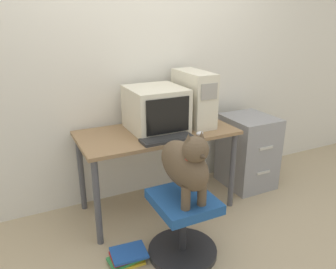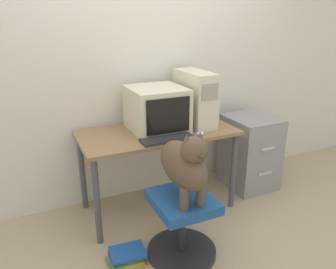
{
  "view_description": "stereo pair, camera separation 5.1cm",
  "coord_description": "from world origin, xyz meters",
  "px_view_note": "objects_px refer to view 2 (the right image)",
  "views": [
    {
      "loc": [
        -1.08,
        -2.08,
        1.66
      ],
      "look_at": [
        -0.04,
        0.02,
        0.82
      ],
      "focal_mm": 35.0,
      "sensor_mm": 36.0,
      "label": 1
    },
    {
      "loc": [
        -1.03,
        -2.1,
        1.66
      ],
      "look_at": [
        -0.04,
        0.02,
        0.82
      ],
      "focal_mm": 35.0,
      "sensor_mm": 36.0,
      "label": 2
    }
  ],
  "objects_px": {
    "crt_monitor": "(157,109)",
    "dog": "(184,164)",
    "keyboard": "(167,139)",
    "pc_tower": "(195,98)",
    "filing_cabinet": "(249,152)",
    "book_stack_floor": "(127,256)",
    "office_chair": "(182,224)"
  },
  "relations": [
    {
      "from": "filing_cabinet",
      "to": "book_stack_floor",
      "type": "distance_m",
      "value": 1.64
    },
    {
      "from": "pc_tower",
      "to": "keyboard",
      "type": "distance_m",
      "value": 0.54
    },
    {
      "from": "keyboard",
      "to": "dog",
      "type": "height_order",
      "value": "dog"
    },
    {
      "from": "office_chair",
      "to": "dog",
      "type": "height_order",
      "value": "dog"
    },
    {
      "from": "keyboard",
      "to": "book_stack_floor",
      "type": "bearing_deg",
      "value": -145.75
    },
    {
      "from": "office_chair",
      "to": "book_stack_floor",
      "type": "xyz_separation_m",
      "value": [
        -0.39,
        0.1,
        -0.21
      ]
    },
    {
      "from": "crt_monitor",
      "to": "pc_tower",
      "type": "bearing_deg",
      "value": 0.12
    },
    {
      "from": "crt_monitor",
      "to": "keyboard",
      "type": "xyz_separation_m",
      "value": [
        -0.03,
        -0.29,
        -0.17
      ]
    },
    {
      "from": "pc_tower",
      "to": "filing_cabinet",
      "type": "bearing_deg",
      "value": -3.81
    },
    {
      "from": "filing_cabinet",
      "to": "pc_tower",
      "type": "bearing_deg",
      "value": 176.19
    },
    {
      "from": "crt_monitor",
      "to": "book_stack_floor",
      "type": "height_order",
      "value": "crt_monitor"
    },
    {
      "from": "pc_tower",
      "to": "dog",
      "type": "distance_m",
      "value": 0.91
    },
    {
      "from": "dog",
      "to": "filing_cabinet",
      "type": "distance_m",
      "value": 1.36
    },
    {
      "from": "keyboard",
      "to": "filing_cabinet",
      "type": "bearing_deg",
      "value": 13.31
    },
    {
      "from": "crt_monitor",
      "to": "keyboard",
      "type": "relative_size",
      "value": 1.13
    },
    {
      "from": "pc_tower",
      "to": "keyboard",
      "type": "bearing_deg",
      "value": -144.53
    },
    {
      "from": "keyboard",
      "to": "book_stack_floor",
      "type": "distance_m",
      "value": 0.92
    },
    {
      "from": "pc_tower",
      "to": "filing_cabinet",
      "type": "height_order",
      "value": "pc_tower"
    },
    {
      "from": "book_stack_floor",
      "to": "filing_cabinet",
      "type": "bearing_deg",
      "value": 20.62
    },
    {
      "from": "keyboard",
      "to": "dog",
      "type": "distance_m",
      "value": 0.45
    },
    {
      "from": "crt_monitor",
      "to": "dog",
      "type": "xyz_separation_m",
      "value": [
        -0.11,
        -0.73,
        -0.18
      ]
    },
    {
      "from": "crt_monitor",
      "to": "pc_tower",
      "type": "relative_size",
      "value": 0.97
    },
    {
      "from": "pc_tower",
      "to": "dog",
      "type": "xyz_separation_m",
      "value": [
        -0.48,
        -0.73,
        -0.24
      ]
    },
    {
      "from": "keyboard",
      "to": "office_chair",
      "type": "bearing_deg",
      "value": -100.73
    },
    {
      "from": "office_chair",
      "to": "filing_cabinet",
      "type": "distance_m",
      "value": 1.3
    },
    {
      "from": "office_chair",
      "to": "pc_tower",
      "type": "bearing_deg",
      "value": 55.75
    },
    {
      "from": "pc_tower",
      "to": "office_chair",
      "type": "height_order",
      "value": "pc_tower"
    },
    {
      "from": "office_chair",
      "to": "dog",
      "type": "relative_size",
      "value": 0.96
    },
    {
      "from": "filing_cabinet",
      "to": "book_stack_floor",
      "type": "bearing_deg",
      "value": -159.38
    },
    {
      "from": "office_chair",
      "to": "book_stack_floor",
      "type": "height_order",
      "value": "office_chair"
    },
    {
      "from": "crt_monitor",
      "to": "pc_tower",
      "type": "height_order",
      "value": "pc_tower"
    },
    {
      "from": "office_chair",
      "to": "filing_cabinet",
      "type": "xyz_separation_m",
      "value": [
        1.11,
        0.67,
        0.11
      ]
    }
  ]
}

